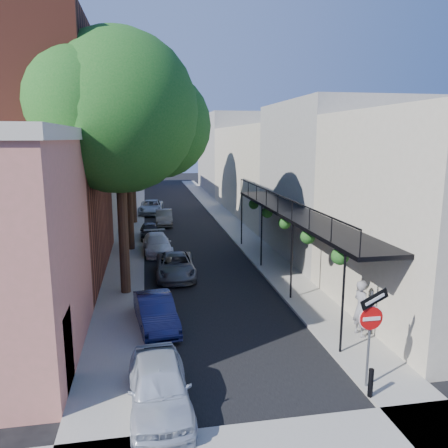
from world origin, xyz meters
name	(u,v)px	position (x,y,z in m)	size (l,w,h in m)	color
ground	(267,425)	(0.00, 0.00, 0.00)	(160.00, 160.00, 0.00)	black
road_surface	(178,216)	(0.00, 30.00, 0.01)	(6.00, 64.00, 0.01)	black
sidewalk_left	(133,217)	(-4.00, 30.00, 0.06)	(2.00, 64.00, 0.12)	gray
sidewalk_right	(221,214)	(4.00, 30.00, 0.06)	(2.00, 64.00, 0.12)	gray
buildings_left	(65,163)	(-9.30, 28.76, 4.94)	(10.10, 59.10, 12.00)	#DD7F71
buildings_right	(276,166)	(8.99, 29.49, 4.42)	(9.80, 55.00, 10.00)	beige
sign_post	(371,322)	(3.16, 0.97, 2.04)	(0.89, 0.17, 2.99)	#595B60
bollard	(371,383)	(3.00, 0.50, 0.52)	(0.14, 0.14, 0.80)	black
oak_near	(129,116)	(-3.37, 10.26, 7.88)	(7.48, 6.80, 11.42)	#331F14
oak_mid	(133,137)	(-3.42, 18.23, 7.06)	(6.60, 6.00, 10.20)	#331F14
oak_far	(136,122)	(-3.35, 27.27, 8.26)	(7.70, 7.00, 11.90)	#331F14
parked_car_a	(159,386)	(-2.59, 1.10, 0.66)	(1.56, 3.89, 1.32)	silver
parked_car_b	(156,312)	(-2.55, 6.20, 0.61)	(1.28, 3.67, 1.21)	#161A46
parked_car_c	(176,266)	(-1.40, 12.17, 0.58)	(1.94, 4.20, 1.17)	#595C60
parked_car_d	(157,244)	(-2.20, 17.09, 0.58)	(1.64, 4.02, 1.17)	white
parked_car_e	(150,231)	(-2.60, 21.07, 0.57)	(1.34, 3.32, 1.13)	black
parked_car_f	(164,218)	(-1.41, 25.98, 0.62)	(1.31, 3.76, 1.24)	#666156
parked_car_g	(151,207)	(-2.36, 31.51, 0.65)	(2.14, 4.65, 1.29)	#95A0A8
pedestrian	(361,308)	(4.52, 4.05, 1.12)	(0.73, 0.48, 2.01)	gray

